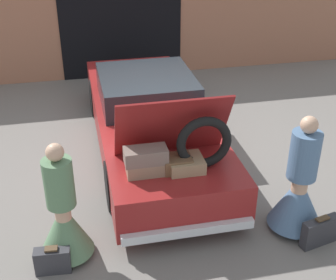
{
  "coord_description": "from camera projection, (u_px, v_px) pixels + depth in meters",
  "views": [
    {
      "loc": [
        -1.21,
        -7.0,
        4.03
      ],
      "look_at": [
        0.0,
        -1.42,
        0.92
      ],
      "focal_mm": 50.0,
      "sensor_mm": 36.0,
      "label": 1
    }
  ],
  "objects": [
    {
      "name": "car",
      "position": [
        150.0,
        119.0,
        7.87
      ],
      "size": [
        1.82,
        5.25,
        1.74
      ],
      "color": "maroon",
      "rests_on": "ground_plane"
    },
    {
      "name": "garage_wall_back",
      "position": [
        120.0,
        17.0,
        10.69
      ],
      "size": [
        12.0,
        0.14,
        2.8
      ],
      "color": "#9E664C",
      "rests_on": "ground_plane"
    },
    {
      "name": "person_left",
      "position": [
        64.0,
        219.0,
        5.55
      ],
      "size": [
        0.66,
        0.66,
        1.57
      ],
      "rotation": [
        0.0,
        0.0,
        -1.64
      ],
      "color": "tan",
      "rests_on": "ground_plane"
    },
    {
      "name": "person_right",
      "position": [
        299.0,
        191.0,
        6.01
      ],
      "size": [
        0.71,
        0.71,
        1.65
      ],
      "rotation": [
        0.0,
        0.0,
        1.54
      ],
      "color": "tan",
      "rests_on": "ground_plane"
    },
    {
      "name": "ground_plane",
      "position": [
        151.0,
        148.0,
        8.16
      ],
      "size": [
        40.0,
        40.0,
        0.0
      ],
      "primitive_type": "plane",
      "color": "slate"
    },
    {
      "name": "suitcase_beside_left_person",
      "position": [
        53.0,
        260.0,
        5.49
      ],
      "size": [
        0.43,
        0.19,
        0.35
      ],
      "color": "#2D2D33",
      "rests_on": "ground_plane"
    },
    {
      "name": "suitcase_beside_right_person",
      "position": [
        320.0,
        232.0,
        5.9
      ],
      "size": [
        0.53,
        0.24,
        0.41
      ],
      "color": "#2D2D33",
      "rests_on": "ground_plane"
    }
  ]
}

